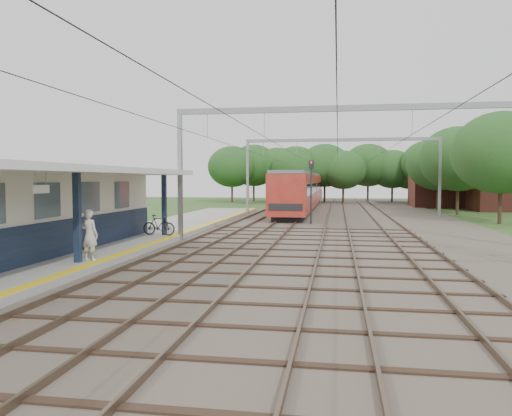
# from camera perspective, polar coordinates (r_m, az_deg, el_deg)

# --- Properties ---
(ground) EXTENTS (160.00, 160.00, 0.00)m
(ground) POSITION_cam_1_polar(r_m,az_deg,el_deg) (11.40, -7.87, -13.61)
(ground) COLOR #2D4C1E
(ground) RESTS_ON ground
(ballast_bed) EXTENTS (18.00, 90.00, 0.10)m
(ballast_bed) POSITION_cam_1_polar(r_m,az_deg,el_deg) (40.55, 10.37, -1.39)
(ballast_bed) COLOR #473D33
(ballast_bed) RESTS_ON ground
(platform) EXTENTS (5.00, 52.00, 0.35)m
(platform) POSITION_cam_1_polar(r_m,az_deg,el_deg) (26.86, -14.36, -3.52)
(platform) COLOR gray
(platform) RESTS_ON ground
(yellow_stripe) EXTENTS (0.45, 52.00, 0.01)m
(yellow_stripe) POSITION_cam_1_polar(r_m,az_deg,el_deg) (26.02, -9.81, -3.29)
(yellow_stripe) COLOR yellow
(yellow_stripe) RESTS_ON platform
(station_building) EXTENTS (3.41, 18.00, 3.40)m
(station_building) POSITION_cam_1_polar(r_m,az_deg,el_deg) (21.26, -25.48, -0.44)
(station_building) COLOR beige
(station_building) RESTS_ON platform
(canopy) EXTENTS (6.40, 20.00, 3.44)m
(canopy) POSITION_cam_1_polar(r_m,az_deg,el_deg) (19.77, -24.60, 3.96)
(canopy) COLOR #101C34
(canopy) RESTS_ON platform
(rail_tracks) EXTENTS (11.80, 88.00, 0.15)m
(rail_tracks) POSITION_cam_1_polar(r_m,az_deg,el_deg) (40.57, 6.83, -1.18)
(rail_tracks) COLOR brown
(rail_tracks) RESTS_ON ballast_bed
(catenary_system) EXTENTS (17.22, 88.00, 7.00)m
(catenary_system) POSITION_cam_1_polar(r_m,az_deg,el_deg) (35.76, 9.60, 6.76)
(catenary_system) COLOR gray
(catenary_system) RESTS_ON ground
(tree_band) EXTENTS (31.72, 30.88, 8.82)m
(tree_band) POSITION_cam_1_polar(r_m,az_deg,el_deg) (67.56, 9.86, 4.59)
(tree_band) COLOR #382619
(tree_band) RESTS_ON ground
(house_near) EXTENTS (7.00, 6.12, 7.89)m
(house_near) POSITION_cam_1_polar(r_m,az_deg,el_deg) (59.14, 26.83, 2.61)
(house_near) COLOR brown
(house_near) RESTS_ON ground
(house_far) EXTENTS (8.00, 6.12, 8.66)m
(house_far) POSITION_cam_1_polar(r_m,az_deg,el_deg) (63.70, 20.91, 2.99)
(house_far) COLOR brown
(house_far) RESTS_ON ground
(person) EXTENTS (0.77, 0.59, 1.88)m
(person) POSITION_cam_1_polar(r_m,az_deg,el_deg) (19.19, -18.48, -2.93)
(person) COLOR beige
(person) RESTS_ON platform
(bicycle) EXTENTS (1.86, 0.68, 1.09)m
(bicycle) POSITION_cam_1_polar(r_m,az_deg,el_deg) (26.90, -11.04, -1.93)
(bicycle) COLOR black
(bicycle) RESTS_ON platform
(train) EXTENTS (2.98, 37.06, 3.91)m
(train) POSITION_cam_1_polar(r_m,az_deg,el_deg) (54.78, 5.41, 2.07)
(train) COLOR black
(train) RESTS_ON ballast_bed
(signal_post) EXTENTS (0.36, 0.31, 4.67)m
(signal_post) POSITION_cam_1_polar(r_m,az_deg,el_deg) (36.07, 6.32, 2.80)
(signal_post) COLOR black
(signal_post) RESTS_ON ground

